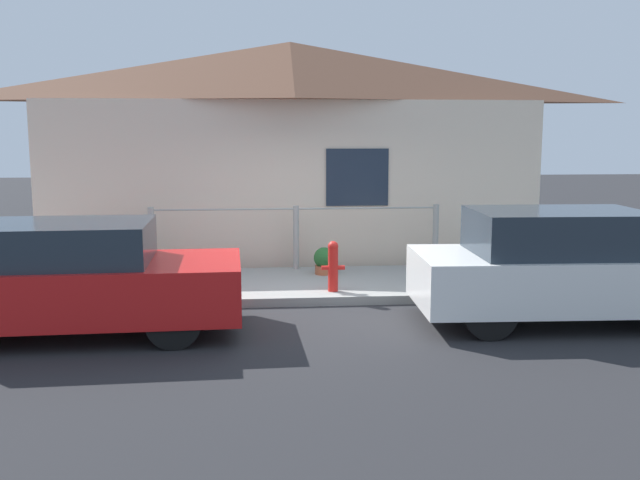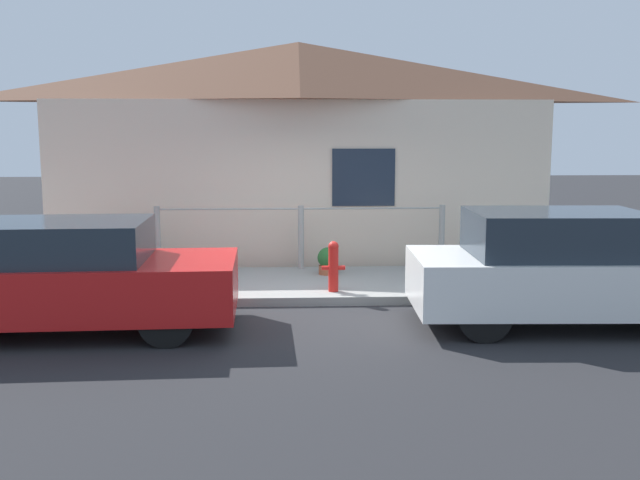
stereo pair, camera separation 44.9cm
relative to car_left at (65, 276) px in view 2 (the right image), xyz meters
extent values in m
plane|color=#262628|center=(2.94, 1.13, -0.69)|extent=(60.00, 60.00, 0.00)
cube|color=gray|center=(2.94, 2.29, -0.63)|extent=(24.00, 2.31, 0.13)
cube|color=beige|center=(2.94, 3.88, 0.80)|extent=(8.87, 0.12, 2.99)
cube|color=#1E2838|center=(4.04, 3.81, 0.95)|extent=(1.10, 0.04, 1.00)
pyramid|color=brown|center=(2.94, 4.92, 2.84)|extent=(9.27, 2.20, 1.09)
cylinder|color=#999993|center=(0.54, 3.29, -0.03)|extent=(0.10, 0.10, 1.07)
cylinder|color=#999993|center=(2.94, 3.29, -0.03)|extent=(0.10, 0.10, 1.07)
cylinder|color=#999993|center=(5.34, 3.29, -0.03)|extent=(0.10, 0.10, 1.07)
cylinder|color=#999993|center=(2.94, 3.29, 0.46)|extent=(4.80, 0.03, 0.03)
cube|color=red|center=(0.04, 0.00, -0.13)|extent=(4.09, 1.79, 0.65)
cube|color=#232D38|center=(-0.12, 0.00, 0.44)|extent=(2.26, 1.53, 0.48)
cylinder|color=black|center=(1.27, 0.75, -0.38)|extent=(0.64, 0.22, 0.63)
cylinder|color=black|center=(1.31, -0.67, -0.38)|extent=(0.64, 0.22, 0.63)
cube|color=white|center=(6.21, 0.00, -0.12)|extent=(3.92, 1.78, 0.66)
cube|color=#232D38|center=(6.05, 0.01, 0.49)|extent=(2.18, 1.52, 0.55)
cylinder|color=black|center=(7.43, 0.65, -0.37)|extent=(0.65, 0.23, 0.64)
cylinder|color=black|center=(5.04, 0.74, -0.37)|extent=(0.65, 0.23, 0.64)
cylinder|color=black|center=(4.99, -0.65, -0.37)|extent=(0.65, 0.23, 0.64)
cylinder|color=red|center=(3.37, 1.53, -0.25)|extent=(0.15, 0.15, 0.63)
sphere|color=red|center=(3.37, 1.53, 0.10)|extent=(0.15, 0.15, 0.15)
cylinder|color=red|center=(3.26, 1.53, -0.22)|extent=(0.13, 0.07, 0.07)
cylinder|color=red|center=(3.47, 1.53, -0.22)|extent=(0.13, 0.07, 0.07)
cylinder|color=#9E5638|center=(3.36, 2.79, -0.49)|extent=(0.30, 0.30, 0.14)
sphere|color=#235B28|center=(3.36, 2.79, -0.29)|extent=(0.34, 0.34, 0.34)
cylinder|color=#9E5638|center=(0.01, 3.06, -0.46)|extent=(0.24, 0.24, 0.21)
sphere|color=#387F38|center=(0.01, 3.06, -0.19)|extent=(0.44, 0.44, 0.44)
camera|label=1|loc=(2.24, -8.58, 1.74)|focal=40.00mm
camera|label=2|loc=(2.69, -8.61, 1.74)|focal=40.00mm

